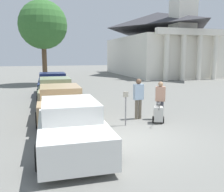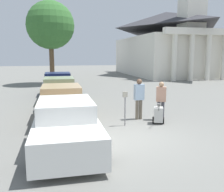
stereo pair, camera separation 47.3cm
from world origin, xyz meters
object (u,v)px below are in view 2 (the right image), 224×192
Objects in this scene: church at (167,41)px; equipment_cart at (158,114)px; parked_car_navy at (58,85)px; parked_car_sage at (59,91)px; parked_car_white at (66,124)px; parked_car_tan at (61,102)px; person_worker at (139,96)px; person_supervisor at (161,98)px; parking_meter at (125,102)px.

equipment_cart is at bearing -116.07° from church.
parked_car_sage is at bearing -89.03° from parked_car_navy.
parked_car_sage is 6.81m from equipment_cart.
parked_car_white is 0.25× the size of church.
person_worker reaches higher than parked_car_tan.
parked_car_tan is 4.44m from person_supervisor.
parked_car_sage reaches higher than parking_meter.
parked_car_navy is at bearing -38.74° from person_supervisor.
parked_car_white is 4.16m from equipment_cart.
parked_car_white reaches higher than equipment_cart.
parked_car_sage is 0.23× the size of church.
parked_car_white reaches higher than parking_meter.
parking_meter is at bearing -158.65° from equipment_cart.
equipment_cart is at bearing 23.82° from parked_car_white.
person_supervisor is at bearing 156.42° from person_worker.
equipment_cart is (1.42, -0.02, -0.57)m from parking_meter.
parked_car_sage is 24.05m from church.
person_supervisor is (4.18, 2.18, 0.27)m from parked_car_white.
parked_car_navy is 9.54m from equipment_cart.
person_worker is (3.28, 2.48, 0.34)m from parked_car_white.
parked_car_tan is 2.81× the size of person_worker.
person_supervisor is at bearing 80.28° from equipment_cart.
person_supervisor is 1.67× the size of equipment_cart.
parked_car_sage is at bearing -60.52° from person_worker.
parked_car_navy is (0.00, 3.11, 0.02)m from parked_car_sage.
equipment_cart is (3.83, 1.61, -0.29)m from parked_car_white.
parked_car_sage is 3.53× the size of parking_meter.
parked_car_tan is at bearing -89.03° from parked_car_sage.
parked_car_tan is 6.68m from parked_car_navy.
parked_car_sage is (0.00, 7.24, 0.02)m from parked_car_white.
parking_meter is 1.53m from equipment_cart.
church is at bearing 86.27° from equipment_cart.
person_worker is 0.95m from person_supervisor.
person_supervisor is 0.08× the size of church.
parked_car_sage is at bearing 113.23° from parking_meter.
parked_car_navy is at bearing -135.91° from church.
parked_car_tan is 1.03× the size of parked_car_sage.
parked_car_sage is 5.79m from person_worker.
parked_car_tan is 3.50m from person_worker.
person_worker reaches higher than parked_car_white.
person_worker is at bearing 38.05° from parked_car_white.
parked_car_tan is (0.00, 3.66, 0.01)m from parked_car_white.
equipment_cart is (3.83, -5.62, -0.32)m from parked_car_sage.
parked_car_sage reaches higher than equipment_cart.
church is (15.39, 14.91, 4.06)m from parked_car_navy.
parked_car_tan is 3.64× the size of parking_meter.
parked_car_sage is 4.87× the size of equipment_cart.
parked_car_tan is 26.84m from church.
parked_car_sage is (-0.00, 3.58, 0.02)m from parked_car_tan.
person_supervisor is (4.18, -1.48, 0.26)m from parked_car_tan.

